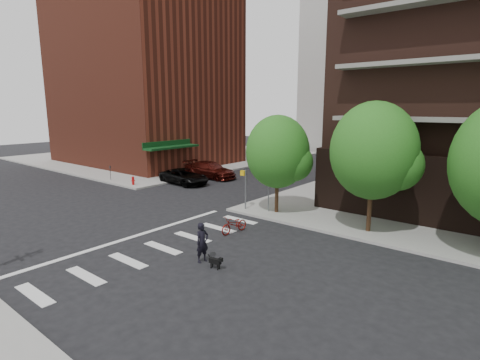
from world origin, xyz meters
TOP-DOWN VIEW (x-y plane):
  - ground at (0.00, 0.00)m, footprint 120.00×120.00m
  - sidewalk_nw at (-24.50, 23.50)m, footprint 31.00×33.00m
  - crosswalk at (2.21, -0.00)m, footprint 3.85×13.00m
  - midrise_nw at (-22.00, 18.00)m, footprint 21.40×15.50m
  - tree_a at (4.00, 8.50)m, footprint 4.00×4.00m
  - tree_b at (10.00, 8.50)m, footprint 4.50×4.50m
  - pedestrian_signal at (2.32, 7.92)m, footprint 2.18×0.67m
  - fire_hydrant at (-10.50, 7.80)m, footprint 0.24×0.24m
  - parking_meter at (-14.00, 7.80)m, footprint 0.10×0.08m
  - parked_car_black at (-7.80, 11.29)m, footprint 2.57×5.08m
  - parked_car_maroon at (-8.01, 14.87)m, footprint 2.60×5.66m
  - parked_car_silver at (-5.53, 22.18)m, footprint 2.30×5.36m
  - scooter at (4.27, 3.96)m, footprint 0.82×1.89m
  - dog_walker at (5.67, 0.08)m, footprint 0.70×0.51m
  - dog at (6.65, -0.12)m, footprint 0.66×0.24m

SIDE VIEW (x-z plane):
  - ground at x=0.00m, z-range 0.00..0.00m
  - crosswalk at x=2.21m, z-range 0.00..0.01m
  - sidewalk_nw at x=-24.50m, z-range 0.00..0.15m
  - dog at x=6.65m, z-range 0.07..0.62m
  - scooter at x=4.27m, z-range 0.00..0.97m
  - fire_hydrant at x=-10.50m, z-range 0.19..0.92m
  - parked_car_black at x=-7.80m, z-range 0.00..1.38m
  - parked_car_maroon at x=-8.01m, z-range 0.00..1.60m
  - parked_car_silver at x=-5.53m, z-range 0.00..1.72m
  - dog_walker at x=5.67m, z-range 0.00..1.80m
  - parking_meter at x=-14.00m, z-range 0.30..1.62m
  - pedestrian_signal at x=2.32m, z-range 0.55..3.15m
  - tree_a at x=4.00m, z-range 1.09..6.99m
  - tree_b at x=10.00m, z-range 1.22..7.87m
  - midrise_nw at x=-22.00m, z-range 0.15..20.15m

